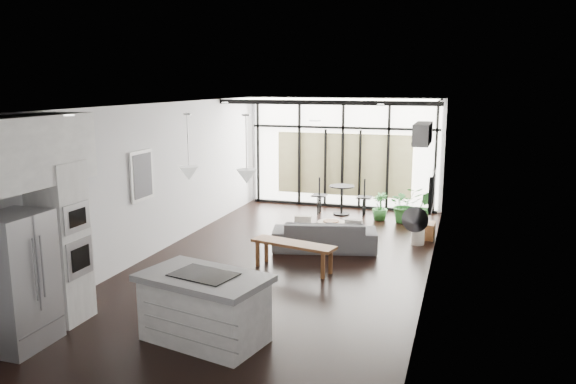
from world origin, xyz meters
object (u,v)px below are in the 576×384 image
Objects in this scene: sofa at (325,230)px; milk_can at (418,232)px; island at (205,308)px; fridge at (17,281)px; tv at (432,190)px; console_bench at (293,256)px; pouf at (331,232)px.

milk_can is at bearing -165.24° from sofa.
island is 0.95× the size of fridge.
fridge is at bearing 49.33° from sofa.
console_bench is at bearing -150.64° from tv.
pouf is (2.57, 5.50, -0.61)m from fridge.
fridge is at bearing -132.45° from tv.
milk_can is (2.16, 5.14, -0.17)m from island.
sofa is 3.55× the size of pouf.
console_bench reaches higher than pouf.
fridge reaches higher than pouf.
fridge reaches higher than console_bench.
sofa reaches higher than milk_can.
console_bench is 1.80m from pouf.
island is 5.58m from milk_can.
fridge is 7.32m from milk_can.
tv reaches higher than milk_can.
milk_can reaches higher than pouf.
fridge is 6.10m from pouf.
island is 2.82× the size of pouf.
console_bench is (0.25, 2.91, -0.19)m from island.
island is 1.43× the size of tv.
fridge is at bearing -109.29° from console_bench.
console_bench is 2.93m from milk_can.
console_bench is 2.73m from tv.
pouf is (0.24, 1.78, -0.02)m from console_bench.
sofa is at bearing 177.67° from tv.
milk_can is (4.24, 5.94, -0.57)m from fridge.
sofa is 1.31× the size of console_bench.
pouf is 0.51× the size of tv.
fridge is 4.43m from console_bench.
island is 2.93m from console_bench.
fridge is 1.51× the size of tv.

